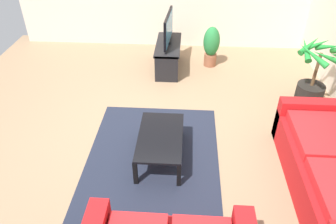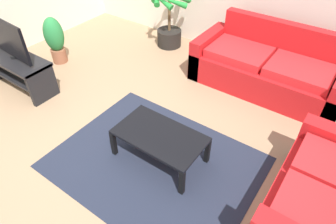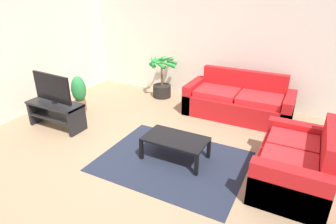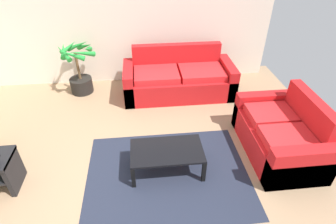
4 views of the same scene
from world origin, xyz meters
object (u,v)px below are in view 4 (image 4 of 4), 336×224
at_px(potted_palm, 79,72).
at_px(couch_loveseat, 281,135).
at_px(couch_main, 178,80).
at_px(coffee_table, 167,152).

bearing_deg(potted_palm, couch_loveseat, -33.32).
xyz_separation_m(couch_main, coffee_table, (-0.44, -2.03, 0.02)).
bearing_deg(couch_loveseat, couch_main, 124.46).
xyz_separation_m(coffee_table, potted_palm, (-1.48, 2.29, 0.13)).
height_order(couch_loveseat, potted_palm, potted_palm).
height_order(couch_main, coffee_table, couch_main).
relative_size(couch_main, potted_palm, 2.03).
relative_size(couch_loveseat, coffee_table, 1.51).
bearing_deg(couch_main, potted_palm, 172.29).
distance_m(couch_main, potted_palm, 1.94).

